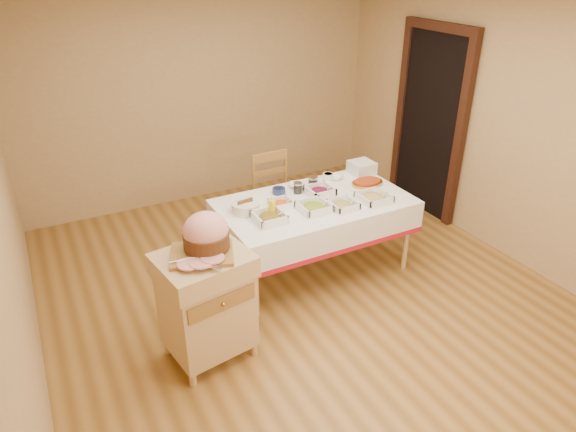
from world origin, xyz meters
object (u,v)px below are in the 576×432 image
object	(u,v)px
preserve_jar_right	(313,183)
mustard_bottle	(272,207)
brass_platter	(367,183)
dining_table	(314,216)
bread_basket	(245,207)
butcher_cart	(206,301)
ham_on_board	(206,236)
dining_chair	(277,199)
plate_stack	(362,168)
preserve_jar_left	(298,188)

from	to	relation	value
preserve_jar_right	mustard_bottle	bearing A→B (deg)	-152.14
preserve_jar_right	brass_platter	distance (m)	0.57
dining_table	bread_basket	bearing A→B (deg)	171.38
preserve_jar_right	bread_basket	bearing A→B (deg)	-168.81
butcher_cart	bread_basket	distance (m)	1.08
dining_table	ham_on_board	size ratio (longest dim) A/B	3.84
dining_chair	brass_platter	xyz separation A→B (m)	(0.75, -0.57, 0.27)
dining_table	plate_stack	world-z (taller)	plate_stack
dining_chair	plate_stack	bearing A→B (deg)	-19.44
preserve_jar_right	dining_chair	bearing A→B (deg)	117.71
butcher_cart	dining_chair	world-z (taller)	dining_chair
ham_on_board	brass_platter	distance (m)	2.12
butcher_cart	bread_basket	bearing A→B (deg)	49.37
butcher_cart	mustard_bottle	world-z (taller)	mustard_bottle
dining_chair	bread_basket	world-z (taller)	dining_chair
mustard_bottle	plate_stack	distance (m)	1.33
plate_stack	preserve_jar_right	bearing A→B (deg)	-171.95
ham_on_board	plate_stack	distance (m)	2.33
dining_chair	plate_stack	distance (m)	0.96
mustard_bottle	dining_chair	bearing A→B (deg)	60.64
preserve_jar_right	brass_platter	xyz separation A→B (m)	(0.54, -0.18, -0.04)
ham_on_board	plate_stack	size ratio (longest dim) A/B	1.99
preserve_jar_left	brass_platter	world-z (taller)	preserve_jar_left
dining_table	preserve_jar_left	distance (m)	0.32
bread_basket	brass_platter	distance (m)	1.34
butcher_cart	preserve_jar_left	xyz separation A→B (m)	(1.29, 0.93, 0.29)
preserve_jar_right	mustard_bottle	distance (m)	0.69
butcher_cart	preserve_jar_left	world-z (taller)	butcher_cart
dining_table	butcher_cart	world-z (taller)	butcher_cart
preserve_jar_left	preserve_jar_right	world-z (taller)	preserve_jar_right
preserve_jar_left	brass_platter	bearing A→B (deg)	-11.65
preserve_jar_right	plate_stack	bearing A→B (deg)	8.05
ham_on_board	mustard_bottle	world-z (taller)	ham_on_board
dining_chair	preserve_jar_left	world-z (taller)	dining_chair
dining_chair	preserve_jar_right	xyz separation A→B (m)	(0.21, -0.40, 0.30)
preserve_jar_right	bread_basket	world-z (taller)	preserve_jar_right
preserve_jar_left	mustard_bottle	distance (m)	0.52
dining_table	mustard_bottle	bearing A→B (deg)	-172.41
preserve_jar_left	brass_platter	xyz separation A→B (m)	(0.73, -0.15, -0.03)
butcher_cart	preserve_jar_right	world-z (taller)	butcher_cart
dining_chair	mustard_bottle	distance (m)	0.89
preserve_jar_right	plate_stack	distance (m)	0.66
dining_chair	ham_on_board	distance (m)	1.87
dining_chair	preserve_jar_left	distance (m)	0.51
dining_table	preserve_jar_right	world-z (taller)	preserve_jar_right
dining_chair	ham_on_board	size ratio (longest dim) A/B	2.11
preserve_jar_left	plate_stack	size ratio (longest dim) A/B	0.47
dining_table	butcher_cart	xyz separation A→B (m)	(-1.35, -0.69, -0.07)
dining_table	ham_on_board	world-z (taller)	ham_on_board
bread_basket	ham_on_board	bearing A→B (deg)	-129.93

